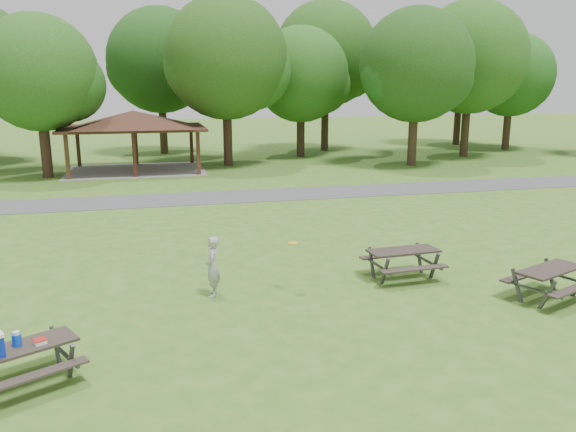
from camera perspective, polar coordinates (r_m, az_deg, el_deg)
The scene contains 17 objects.
ground at distance 14.01m, azimuth -0.07°, elevation -9.06°, with size 160.00×160.00×0.00m, color #3C671D.
asphalt_path at distance 27.29m, azimuth -7.07°, elevation 1.90°, with size 120.00×3.20×0.02m, color #454548.
pavilion at distance 36.68m, azimuth -15.42°, elevation 9.21°, with size 8.60×7.01×3.76m.
tree_row_d at distance 35.61m, azimuth -23.87°, elevation 12.84°, with size 6.93×6.60×9.27m.
tree_row_e at distance 38.01m, azimuth -6.18°, elevation 15.34°, with size 8.40×8.00×11.02m.
tree_row_f at distance 42.62m, azimuth 1.43°, elevation 13.90°, with size 7.35×7.00×9.55m.
tree_row_g at distance 38.66m, azimuth 12.98°, elevation 14.38°, with size 7.77×7.40×10.25m.
tree_row_h at distance 44.65m, azimuth 18.10°, elevation 14.76°, with size 8.61×8.20×11.37m.
tree_row_i at distance 50.83m, azimuth 21.79°, elevation 12.95°, with size 7.14×6.80×9.52m.
tree_deep_b at distance 45.67m, azimuth -12.75°, elevation 14.85°, with size 8.40×8.00×11.13m.
tree_deep_c at distance 46.87m, azimuth 3.98°, elevation 15.77°, with size 8.82×8.40×11.90m.
tree_deep_d at distance 53.56m, azimuth 17.26°, elevation 14.45°, with size 8.40×8.00×11.27m.
picnic_table_near at distance 11.24m, azimuth -26.28°, elevation -12.27°, with size 2.31×2.15×1.27m.
picnic_table_middle at distance 16.02m, azimuth 11.61°, elevation -4.06°, with size 2.06×1.69×0.85m.
picnic_table_far at distance 15.65m, azimuth 25.05°, elevation -5.52°, with size 2.36×2.15×0.84m.
frisbee_in_flight at distance 14.50m, azimuth 0.48°, elevation -2.76°, with size 0.34×0.34×0.02m.
frisbee_thrower at distance 14.49m, azimuth -7.68°, elevation -5.11°, with size 0.57×0.38×1.57m, color #A2A2A5.
Camera 1 is at (-3.08, -12.60, 5.30)m, focal length 35.00 mm.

